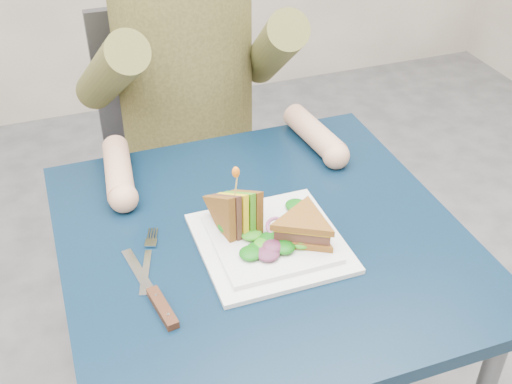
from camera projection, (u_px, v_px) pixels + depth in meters
name	position (u px, v px, depth m)	size (l,w,h in m)	color
table	(263.00, 266.00, 1.26)	(0.75, 0.75, 0.73)	black
chair	(183.00, 148.00, 1.83)	(0.42, 0.40, 0.93)	#47474C
diner	(185.00, 38.00, 1.53)	(0.54, 0.59, 0.74)	brown
plate	(270.00, 241.00, 1.19)	(0.26, 0.26, 0.02)	white
sandwich_flat	(304.00, 228.00, 1.16)	(0.18, 0.18, 0.05)	brown
sandwich_upright	(237.00, 214.00, 1.18)	(0.09, 0.15, 0.15)	brown
fork	(148.00, 261.00, 1.15)	(0.07, 0.17, 0.01)	silver
knife	(158.00, 301.00, 1.07)	(0.06, 0.22, 0.02)	silver
toothpick	(236.00, 185.00, 1.14)	(0.00, 0.00, 0.06)	tan
toothpick_frill	(236.00, 172.00, 1.13)	(0.01, 0.01, 0.02)	orange
lettuce_spill	(271.00, 229.00, 1.18)	(0.15, 0.13, 0.02)	#337A14
onion_ring	(277.00, 227.00, 1.18)	(0.04, 0.04, 0.01)	#9E4C7A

